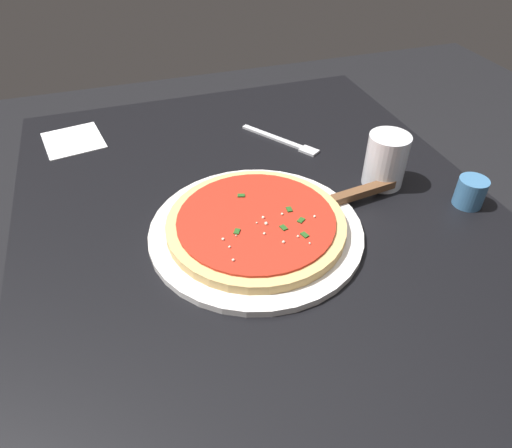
{
  "coord_description": "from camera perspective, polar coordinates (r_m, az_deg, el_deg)",
  "views": [
    {
      "loc": [
        -0.58,
        0.2,
        1.25
      ],
      "look_at": [
        -0.05,
        0.03,
        0.78
      ],
      "focal_mm": 32.35,
      "sensor_mm": 36.0,
      "label": 1
    }
  ],
  "objects": [
    {
      "name": "pizza",
      "position": [
        0.72,
        0.0,
        0.07
      ],
      "size": [
        0.28,
        0.28,
        0.02
      ],
      "color": "#DBB26B",
      "rests_on": "serving_plate"
    },
    {
      "name": "napkin_folded_right",
      "position": [
        1.05,
        -21.66,
        9.59
      ],
      "size": [
        0.14,
        0.13,
        0.0
      ],
      "primitive_type": "cube",
      "rotation": [
        0.0,
        0.0,
        0.17
      ],
      "color": "white",
      "rests_on": "restaurant_table"
    },
    {
      "name": "ground_plane",
      "position": [
        1.39,
        0.44,
        -24.15
      ],
      "size": [
        5.0,
        5.0,
        0.0
      ],
      "primitive_type": "plane",
      "color": "black"
    },
    {
      "name": "restaurant_table",
      "position": [
        0.88,
        0.64,
        -6.21
      ],
      "size": [
        0.98,
        0.8,
        0.76
      ],
      "color": "black",
      "rests_on": "ground_plane"
    },
    {
      "name": "fork",
      "position": [
        0.97,
        3.42,
        10.19
      ],
      "size": [
        0.16,
        0.12,
        0.0
      ],
      "color": "silver",
      "rests_on": "restaurant_table"
    },
    {
      "name": "serving_plate",
      "position": [
        0.73,
        0.0,
        -0.86
      ],
      "size": [
        0.34,
        0.34,
        0.01
      ],
      "primitive_type": "cylinder",
      "color": "white",
      "rests_on": "restaurant_table"
    },
    {
      "name": "cup_small_sauce",
      "position": [
        0.86,
        24.99,
        3.59
      ],
      "size": [
        0.05,
        0.05,
        0.05
      ],
      "primitive_type": "cylinder",
      "color": "teal",
      "rests_on": "restaurant_table"
    },
    {
      "name": "cup_tall_drink",
      "position": [
        0.85,
        15.76,
        7.6
      ],
      "size": [
        0.07,
        0.07,
        0.1
      ],
      "primitive_type": "cylinder",
      "color": "silver",
      "rests_on": "restaurant_table"
    },
    {
      "name": "pizza_server",
      "position": [
        0.79,
        10.64,
        3.08
      ],
      "size": [
        0.08,
        0.22,
        0.01
      ],
      "color": "silver",
      "rests_on": "serving_plate"
    }
  ]
}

